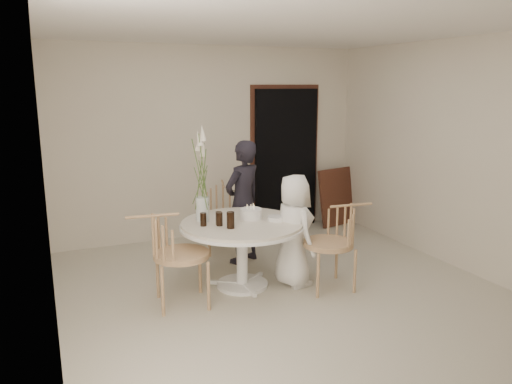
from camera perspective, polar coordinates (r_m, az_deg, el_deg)
name	(u,v)px	position (r m, az deg, el deg)	size (l,w,h in m)	color
ground	(281,289)	(5.50, 2.87, -11.04)	(4.50, 4.50, 0.00)	beige
room_shell	(283,140)	(5.08, 3.07, 6.00)	(4.50, 4.50, 4.50)	white
doorway	(286,159)	(7.60, 3.40, 3.76)	(1.00, 0.10, 2.10)	black
door_trim	(284,155)	(7.63, 3.27, 4.24)	(1.12, 0.03, 2.22)	#51271B
table	(242,232)	(5.36, -1.61, -4.61)	(1.33, 1.33, 0.73)	white
picture_frame	(336,197)	(7.89, 9.19, -0.55)	(0.67, 0.04, 0.89)	#51271B
chair_far	(224,207)	(6.65, -3.71, -1.70)	(0.58, 0.61, 0.88)	tan
chair_right	(340,234)	(5.44, 9.54, -4.72)	(0.59, 0.55, 0.93)	tan
chair_left	(167,246)	(4.97, -10.10, -6.12)	(0.61, 0.57, 0.96)	tan
girl	(243,202)	(6.09, -1.50, -1.17)	(0.55, 0.36, 1.52)	black
boy	(294,230)	(5.43, 4.37, -4.41)	(0.60, 0.39, 1.23)	white
birthday_cake	(251,214)	(5.44, -0.57, -2.50)	(0.24, 0.24, 0.16)	white
cola_tumbler_a	(219,218)	(5.23, -4.28, -2.99)	(0.07, 0.07, 0.14)	black
cola_tumbler_b	(231,220)	(5.08, -2.92, -3.23)	(0.08, 0.08, 0.17)	black
cola_tumbler_c	(203,219)	(5.19, -6.04, -3.13)	(0.07, 0.07, 0.14)	black
cola_tumbler_d	(220,219)	(5.19, -4.19, -3.11)	(0.07, 0.07, 0.14)	black
plate_stack	(276,218)	(5.38, 2.35, -3.04)	(0.18, 0.18, 0.05)	white
flower_vase	(202,184)	(5.31, -6.21, 0.86)	(0.14, 0.14, 1.03)	silver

